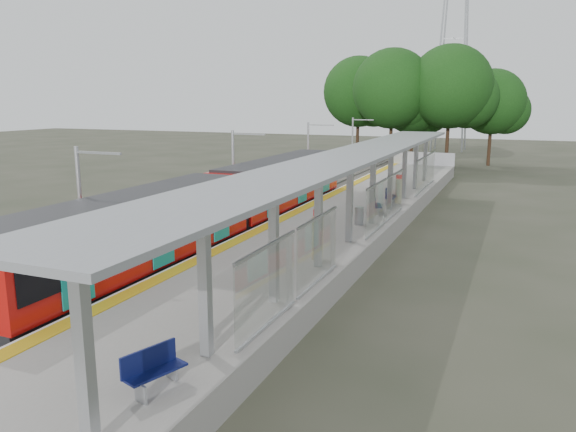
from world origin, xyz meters
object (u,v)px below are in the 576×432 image
Objects in this scene: train at (224,205)px; litter_bin at (359,216)px; bench_mid at (376,204)px; bench_far at (390,195)px; bench_near at (153,368)px; info_pillar_near at (317,238)px; info_pillar_far at (398,191)px.

train reaches higher than litter_bin.
bench_mid is 2.84m from bench_far.
litter_bin is (-0.06, -3.15, -0.05)m from bench_mid.
train reaches higher than bench_far.
litter_bin is at bearing 110.08° from bench_near.
bench_far is (-0.10, 23.34, 0.06)m from bench_near.
bench_near is (6.31, -14.51, -0.56)m from train.
train is 14.04× the size of info_pillar_near.
litter_bin is (-0.59, -6.53, -0.30)m from info_pillar_far.
bench_far is (6.21, 8.82, -0.50)m from train.
bench_far is 0.78× the size of info_pillar_near.
info_pillar_far reaches higher than bench_far.
train is at bearing 170.82° from info_pillar_near.
bench_far is at bearing 54.87° from train.
bench_mid is at bearing 109.75° from bench_near.
info_pillar_far is at bearing 54.91° from train.
bench_far is 0.69m from info_pillar_far.
bench_mid is at bearing -94.05° from bench_far.
train is 15.84m from bench_near.
bench_near is at bearing -90.62° from bench_far.
litter_bin is at bearing 114.06° from info_pillar_near.
info_pillar_near reaches higher than bench_mid.
bench_near is at bearing -88.96° from litter_bin.
bench_far is 0.90× the size of info_pillar_far.
info_pillar_near is at bearing -107.84° from bench_mid.
bench_far is at bearing 87.91° from litter_bin.
info_pillar_far is 1.94× the size of litter_bin.
bench_near is at bearing -81.38° from info_pillar_far.
litter_bin is at bearing -85.90° from info_pillar_far.
bench_near is 17.35m from litter_bin.
bench_mid reaches higher than litter_bin.
info_pillar_far is 6.57m from litter_bin.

